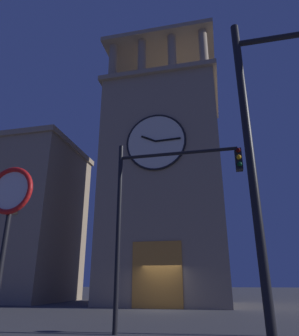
{
  "coord_description": "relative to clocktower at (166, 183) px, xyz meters",
  "views": [
    {
      "loc": [
        -3.76,
        19.16,
        1.47
      ],
      "look_at": [
        1.72,
        -4.92,
        10.64
      ],
      "focal_mm": 33.14,
      "sensor_mm": 36.0,
      "label": 1
    }
  ],
  "objects": [
    {
      "name": "traffic_signal_near",
      "position": [
        -2.06,
        14.03,
        -5.01
      ],
      "size": [
        4.33,
        0.41,
        6.25
      ],
      "color": "black",
      "rests_on": "ground_plane"
    },
    {
      "name": "ground_plane",
      "position": [
        -0.31,
        4.89,
        -9.18
      ],
      "size": [
        200.0,
        200.0,
        0.0
      ],
      "primitive_type": "plane",
      "color": "#424247"
    },
    {
      "name": "clocktower",
      "position": [
        0.0,
        0.0,
        0.0
      ],
      "size": [
        9.54,
        8.65,
        23.95
      ],
      "color": "gray",
      "rests_on": "ground_plane"
    },
    {
      "name": "no_horn_sign",
      "position": [
        -0.87,
        19.91,
        -6.63
      ],
      "size": [
        0.78,
        0.14,
        3.24
      ],
      "color": "black",
      "rests_on": "ground_plane"
    }
  ]
}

